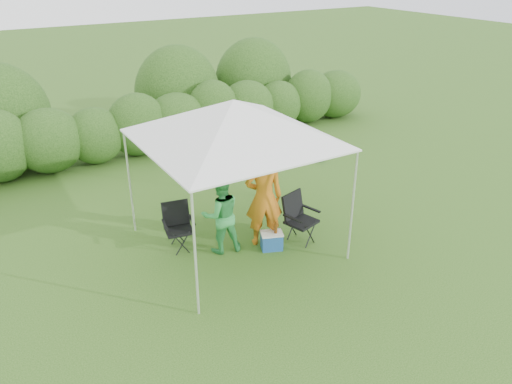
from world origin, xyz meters
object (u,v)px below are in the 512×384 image
chair_left (178,223)px  woman (221,215)px  man (264,197)px  canopy (234,121)px  chair_right (298,215)px  cooler (272,241)px

chair_left → woman: bearing=-29.4°
chair_left → man: man is taller
canopy → man: bearing=-26.0°
canopy → chair_left: canopy is taller
man → woman: 0.86m
chair_left → man: (1.45, -0.72, 0.46)m
canopy → chair_left: 2.24m
canopy → man: canopy is taller
chair_right → woman: (-1.43, 0.42, 0.21)m
canopy → woman: size_ratio=2.06×
chair_right → man: 0.79m
canopy → man: size_ratio=1.60×
woman → cooler: woman is taller
chair_right → man: (-0.62, 0.24, 0.42)m
chair_right → chair_left: chair_right is taller
man → woman: bearing=9.1°
man → woman: size_ratio=1.29×
woman → cooler: 1.10m
chair_right → chair_left: size_ratio=1.08×
canopy → cooler: size_ratio=6.39×
chair_left → woman: 0.87m
man → canopy: bearing=-4.5°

